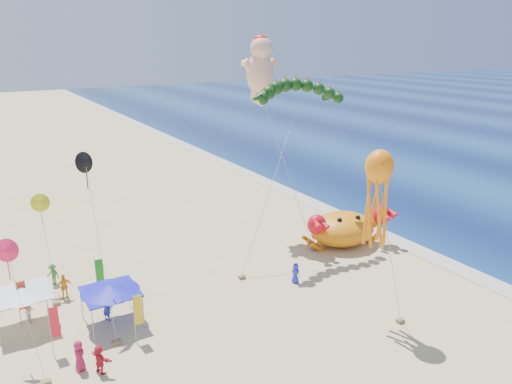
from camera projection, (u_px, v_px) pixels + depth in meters
ground at (292, 276)px, 38.14m from camera, size 320.00×320.00×0.00m
foam_strip at (404, 244)px, 43.99m from camera, size 320.00×320.00×0.00m
crab_inflatable at (343, 228)px, 43.56m from camera, size 8.00×5.84×3.51m
dragon_kite at (298, 96)px, 39.94m from camera, size 11.95×4.85×14.03m
cherub_kite at (260, 66)px, 43.33m from camera, size 2.69×8.18×17.68m
octopus_kite at (378, 191)px, 29.77m from camera, size 2.59×2.38×11.20m
canopy_blue at (110, 289)px, 31.09m from camera, size 3.65×3.65×2.71m
canopy_white at (21, 291)px, 30.82m from camera, size 3.62×3.62×2.71m
feather_flags at (78, 300)px, 30.61m from camera, size 6.21×6.25×3.20m
beachgoers at (118, 305)px, 32.32m from camera, size 27.95×13.47×1.86m
small_kites at (28, 223)px, 30.38m from camera, size 8.43×11.81×10.95m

